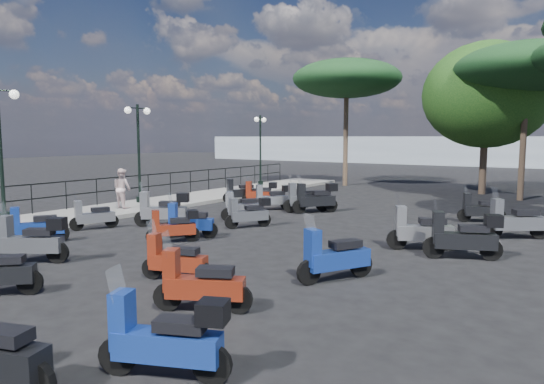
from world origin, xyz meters
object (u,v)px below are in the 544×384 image
Objects in this scene: scooter_19 at (175,260)px; pine_0 at (527,68)px; scooter_4 at (260,193)px; scooter_24 at (464,237)px; scooter_7 at (31,241)px; scooter_8 at (189,222)px; scooter_10 at (272,198)px; scooter_14 at (174,227)px; scooter_3 at (243,208)px; scooter_9 at (163,210)px; scooter_22 at (165,339)px; lamp_post_1 at (139,147)px; scooter_18 at (200,285)px; pine_2 at (347,79)px; broadleaf_tree at (487,95)px; scooter_2 at (93,216)px; scooter_25 at (515,221)px; lamp_post_2 at (260,145)px; scooter_21 at (480,210)px; scooter_1 at (35,227)px; lamp_post_0 at (0,144)px; scooter_11 at (305,199)px; scooter_20 at (421,231)px; pedestrian_far at (122,188)px; scooter_23 at (334,257)px; scooter_15 at (249,213)px.

scooter_19 is 19.41m from pine_0.
scooter_4 is 11.00m from scooter_24.
scooter_7 reaches higher than scooter_8.
scooter_10 reaches higher than scooter_14.
scooter_9 is at bearing 96.33° from scooter_3.
lamp_post_1 is at bearing 27.57° from scooter_22.
scooter_18 is 22.83m from pine_2.
broadleaf_tree reaches higher than scooter_9.
scooter_9 reaches higher than scooter_8.
scooter_2 is 0.87× the size of scooter_25.
scooter_4 is at bearing -31.96° from scooter_14.
lamp_post_2 is 2.68× the size of scooter_4.
pine_0 reaches higher than scooter_24.
scooter_9 is at bearing 23.33° from scooter_18.
scooter_1 is at bearing 108.38° from scooter_21.
scooter_2 is (3.29, 1.09, -2.28)m from lamp_post_0.
scooter_11 is at bearing -52.66° from scooter_14.
pine_2 reaches higher than scooter_3.
scooter_20 reaches higher than scooter_24.
broadleaf_tree is (11.48, 3.62, 2.58)m from lamp_post_2.
scooter_4 is (3.17, 4.88, -0.45)m from pedestrian_far.
scooter_1 is 8.55m from scooter_23.
scooter_2 is at bearing -91.77° from pine_2.
pine_2 reaches higher than pine_0.
scooter_4 is 1.02× the size of scooter_11.
scooter_20 is (7.99, 1.44, -0.05)m from scooter_9.
scooter_18 is at bearing 161.07° from scooter_10.
lamp_post_0 is 6.51m from scooter_7.
scooter_1 is at bearing 105.00° from scooter_8.
scooter_25 is (5.15, 8.40, 0.09)m from scooter_19.
lamp_post_1 is at bearing 33.52° from scooter_19.
lamp_post_2 is at bearing -15.23° from scooter_7.
lamp_post_0 is 0.62× the size of pine_0.
scooter_19 is (3.26, -6.51, -0.03)m from scooter_3.
scooter_21 is at bearing -112.21° from scooter_3.
scooter_19 is (4.66, -4.09, -0.13)m from scooter_9.
lamp_post_1 reaches higher than scooter_7.
scooter_9 is (4.52, -2.94, -1.96)m from lamp_post_1.
scooter_8 is at bearing 142.51° from scooter_10.
pedestrian_far is at bearing 2.70° from scooter_7.
scooter_8 is at bearing -143.46° from scooter_2.
scooter_14 is 0.83× the size of scooter_19.
scooter_22 is (-0.90, -13.76, 0.06)m from scooter_21.
scooter_21 is at bearing -124.03° from scooter_10.
scooter_24 is (13.95, 3.68, -2.15)m from lamp_post_0.
pedestrian_far is 1.00× the size of scooter_7.
scooter_24 is at bearing -150.54° from scooter_15.
scooter_1 is 1.05× the size of scooter_3.
scooter_8 reaches higher than scooter_15.
scooter_11 is (7.12, 7.92, -2.19)m from lamp_post_0.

